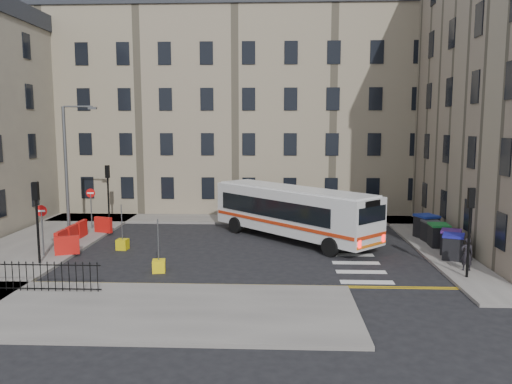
# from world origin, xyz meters

# --- Properties ---
(ground) EXTENTS (120.00, 120.00, 0.00)m
(ground) POSITION_xyz_m (0.00, 0.00, 0.00)
(ground) COLOR black
(ground) RESTS_ON ground
(pavement_north) EXTENTS (36.00, 3.20, 0.15)m
(pavement_north) POSITION_xyz_m (-6.00, 8.60, 0.07)
(pavement_north) COLOR slate
(pavement_north) RESTS_ON ground
(pavement_east) EXTENTS (2.40, 26.00, 0.15)m
(pavement_east) POSITION_xyz_m (9.00, 4.00, 0.07)
(pavement_east) COLOR slate
(pavement_east) RESTS_ON ground
(pavement_west) EXTENTS (6.00, 22.00, 0.15)m
(pavement_west) POSITION_xyz_m (-14.00, 1.00, 0.07)
(pavement_west) COLOR slate
(pavement_west) RESTS_ON ground
(pavement_sw) EXTENTS (20.00, 6.00, 0.15)m
(pavement_sw) POSITION_xyz_m (-7.00, -10.00, 0.07)
(pavement_sw) COLOR slate
(pavement_sw) RESTS_ON ground
(terrace_north) EXTENTS (38.30, 10.80, 17.20)m
(terrace_north) POSITION_xyz_m (-7.00, 15.50, 8.62)
(terrace_north) COLOR gray
(terrace_north) RESTS_ON ground
(traffic_light_east) EXTENTS (0.28, 0.22, 4.10)m
(traffic_light_east) POSITION_xyz_m (8.60, -5.50, 2.87)
(traffic_light_east) COLOR black
(traffic_light_east) RESTS_ON pavement_east
(traffic_light_nw) EXTENTS (0.28, 0.22, 4.10)m
(traffic_light_nw) POSITION_xyz_m (-12.00, 6.50, 2.87)
(traffic_light_nw) COLOR black
(traffic_light_nw) RESTS_ON pavement_west
(traffic_light_sw) EXTENTS (0.28, 0.22, 4.10)m
(traffic_light_sw) POSITION_xyz_m (-12.00, -4.00, 2.87)
(traffic_light_sw) COLOR black
(traffic_light_sw) RESTS_ON pavement_west
(streetlamp) EXTENTS (0.50, 0.22, 8.14)m
(streetlamp) POSITION_xyz_m (-13.00, 2.00, 4.34)
(streetlamp) COLOR #595B5E
(streetlamp) RESTS_ON pavement_west
(no_entry_north) EXTENTS (0.60, 0.08, 3.00)m
(no_entry_north) POSITION_xyz_m (-12.50, 4.50, 2.08)
(no_entry_north) COLOR #595B5E
(no_entry_north) RESTS_ON pavement_west
(no_entry_south) EXTENTS (0.60, 0.08, 3.00)m
(no_entry_south) POSITION_xyz_m (-12.50, -2.50, 2.08)
(no_entry_south) COLOR #595B5E
(no_entry_south) RESTS_ON pavement_west
(roadworks_barriers) EXTENTS (1.66, 6.26, 1.00)m
(roadworks_barriers) POSITION_xyz_m (-11.84, 0.50, 0.65)
(roadworks_barriers) COLOR red
(roadworks_barriers) RESTS_ON pavement_west
(iron_railings) EXTENTS (7.80, 0.04, 1.20)m
(iron_railings) POSITION_xyz_m (-11.25, -8.20, 0.75)
(iron_railings) COLOR black
(iron_railings) RESTS_ON pavement_sw
(bus) EXTENTS (9.99, 10.22, 3.18)m
(bus) POSITION_xyz_m (0.88, 2.26, 1.83)
(bus) COLOR silver
(bus) RESTS_ON ground
(wheelie_bin_a) EXTENTS (1.40, 1.48, 1.30)m
(wheelie_bin_a) POSITION_xyz_m (9.04, -2.34, 0.81)
(wheelie_bin_a) COLOR black
(wheelie_bin_a) RESTS_ON pavement_east
(wheelie_bin_b) EXTENTS (1.39, 1.48, 1.30)m
(wheelie_bin_b) POSITION_xyz_m (9.29, -1.28, 0.81)
(wheelie_bin_b) COLOR black
(wheelie_bin_b) RESTS_ON pavement_east
(wheelie_bin_c) EXTENTS (1.08, 1.23, 1.31)m
(wheelie_bin_c) POSITION_xyz_m (9.17, 0.35, 0.81)
(wheelie_bin_c) COLOR black
(wheelie_bin_c) RESTS_ON pavement_east
(wheelie_bin_d) EXTENTS (1.13, 1.25, 1.24)m
(wheelie_bin_d) POSITION_xyz_m (9.16, 1.64, 0.78)
(wheelie_bin_d) COLOR black
(wheelie_bin_d) RESTS_ON pavement_east
(wheelie_bin_e) EXTENTS (1.50, 1.60, 1.43)m
(wheelie_bin_e) POSITION_xyz_m (9.13, 2.62, 0.87)
(wheelie_bin_e) COLOR black
(wheelie_bin_e) RESTS_ON pavement_east
(pedestrian) EXTENTS (0.59, 0.40, 1.58)m
(pedestrian) POSITION_xyz_m (8.97, -4.40, 0.94)
(pedestrian) COLOR black
(pedestrian) RESTS_ON pavement_east
(bollard_yellow) EXTENTS (0.66, 0.66, 0.60)m
(bollard_yellow) POSITION_xyz_m (-8.85, -0.53, 0.30)
(bollard_yellow) COLOR #CEB80B
(bollard_yellow) RESTS_ON ground
(bollard_chevron) EXTENTS (0.70, 0.70, 0.60)m
(bollard_chevron) POSITION_xyz_m (-5.75, -4.82, 0.30)
(bollard_chevron) COLOR yellow
(bollard_chevron) RESTS_ON ground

